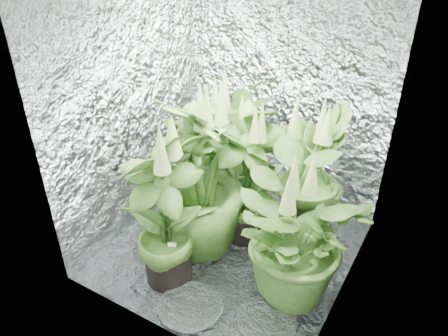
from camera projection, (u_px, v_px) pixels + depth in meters
ground at (231, 249)px, 3.16m from camera, size 1.60×1.60×0.00m
walls at (233, 124)px, 2.63m from camera, size 1.62×1.62×2.00m
plant_a at (231, 150)px, 3.30m from camera, size 1.13×1.13×1.13m
plant_b at (246, 179)px, 3.01m from camera, size 0.72×0.72×1.09m
plant_c at (312, 175)px, 3.07m from camera, size 0.59×0.59×1.09m
plant_d at (198, 179)px, 2.89m from camera, size 0.78×0.78×1.24m
plant_e at (290, 238)px, 2.55m from camera, size 0.97×0.97×1.00m
plant_f at (164, 210)px, 2.63m from camera, size 0.71×0.71×1.21m
circulation_fan at (323, 243)px, 2.98m from camera, size 0.15×0.32×0.36m
plant_label at (172, 249)px, 2.72m from camera, size 0.06×0.05×0.08m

